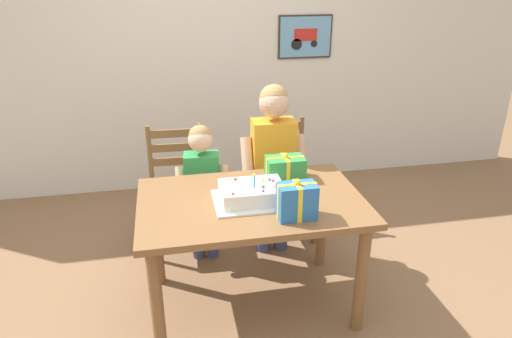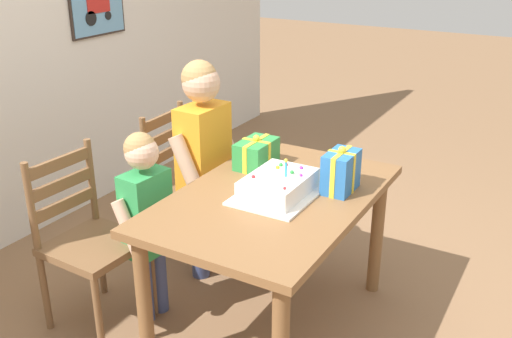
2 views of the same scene
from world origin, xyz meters
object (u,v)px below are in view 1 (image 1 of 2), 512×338
child_younger (202,181)px  child_older (273,155)px  gift_box_red_large (297,201)px  gift_box_beside_cake (285,168)px  chair_right (283,179)px  dining_table (251,216)px  birthday_cake (252,194)px  chair_left (177,188)px

child_younger → child_older: bearing=-0.1°
gift_box_red_large → gift_box_beside_cake: (0.07, 0.50, -0.03)m
gift_box_beside_cake → chair_right: bearing=76.1°
child_older → gift_box_beside_cake: bearing=-90.7°
dining_table → gift_box_red_large: size_ratio=5.70×
gift_box_red_large → gift_box_beside_cake: bearing=82.4°
child_younger → gift_box_red_large: bearing=-62.6°
chair_right → child_older: child_older is taller
dining_table → gift_box_beside_cake: size_ratio=5.33×
dining_table → child_older: size_ratio=1.02×
dining_table → chair_right: 0.94m
gift_box_red_large → child_older: bearing=85.2°
chair_right → child_younger: bearing=-159.5°
birthday_cake → gift_box_red_large: bearing=-49.3°
child_older → child_younger: (-0.51, 0.00, -0.16)m
chair_right → child_older: (-0.14, -0.24, 0.31)m
gift_box_red_large → birthday_cake: bearing=130.7°
chair_left → child_younger: child_younger is taller
birthday_cake → child_younger: child_younger is taller
gift_box_red_large → child_younger: (-0.44, 0.84, -0.22)m
dining_table → birthday_cake: (0.00, -0.02, 0.16)m
birthday_cake → chair_left: (-0.41, 0.85, -0.33)m
gift_box_beside_cake → chair_right: (0.14, 0.58, -0.35)m
gift_box_beside_cake → chair_left: 0.96m
child_younger → dining_table: bearing=-68.0°
birthday_cake → chair_right: birthday_cake is taller
gift_box_red_large → child_younger: size_ratio=0.22×
gift_box_beside_cake → chair_right: 0.70m
gift_box_red_large → child_younger: child_younger is taller
chair_right → gift_box_red_large: bearing=-101.0°
gift_box_red_large → child_younger: 0.97m
chair_left → gift_box_red_large: bearing=-60.6°
birthday_cake → child_older: 0.67m
dining_table → birthday_cake: 0.16m
child_older → child_younger: bearing=179.9°
dining_table → birthday_cake: bearing=-85.3°
dining_table → child_older: 0.66m
birthday_cake → child_younger: 0.68m
child_older → chair_right: bearing=60.1°
gift_box_red_large → chair_left: (-0.61, 1.08, -0.38)m
child_older → child_younger: child_older is taller
birthday_cake → chair_left: size_ratio=0.48×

